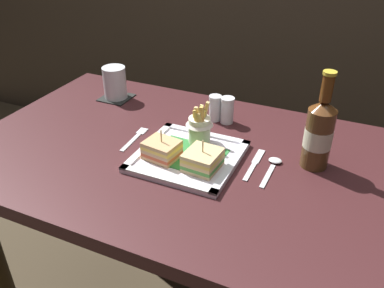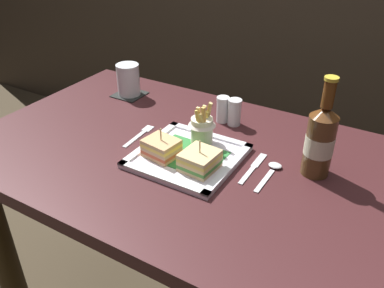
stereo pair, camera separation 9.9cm
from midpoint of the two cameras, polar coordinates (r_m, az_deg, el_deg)
The scene contains 13 objects.
dining_table at distance 1.17m, azimuth 3.00°, elevation -7.44°, with size 1.28×0.75×0.73m.
square_plate at distance 1.08m, azimuth 2.05°, elevation -1.81°, with size 0.26×0.26×0.02m.
sandwich_half_left at distance 1.06m, azimuth -1.65°, elevation -0.64°, with size 0.09×0.08×0.08m.
sandwich_half_right at distance 1.01m, azimuth 3.90°, elevation -2.41°, with size 0.09×0.09×0.08m.
fries_cup at distance 1.11m, azimuth 3.99°, elevation 2.53°, with size 0.08×0.08×0.12m.
beer_bottle at distance 1.04m, azimuth 20.24°, elevation 0.48°, with size 0.07×0.07×0.26m.
drink_coaster at distance 1.45m, azimuth -6.83°, elevation 6.88°, with size 0.10×0.10×0.00m, color black.
water_glass at distance 1.43m, azimuth -6.95°, elevation 8.66°, with size 0.08×0.08×0.11m.
fork at distance 1.19m, azimuth -4.95°, elevation 1.25°, with size 0.03×0.14×0.00m.
knife at distance 1.06m, azimuth 11.36°, elevation -3.26°, with size 0.02×0.16×0.00m.
spoon at distance 1.06m, azimuth 13.90°, elevation -3.61°, with size 0.03×0.14×0.01m.
salt_shaker at distance 1.25m, azimuth 6.60°, elevation 4.61°, with size 0.04×0.04×0.08m.
pepper_shaker at distance 1.24m, azimuth 8.28°, elevation 4.19°, with size 0.04×0.04×0.08m.
Camera 2 is at (0.46, -0.80, 1.32)m, focal length 37.91 mm.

